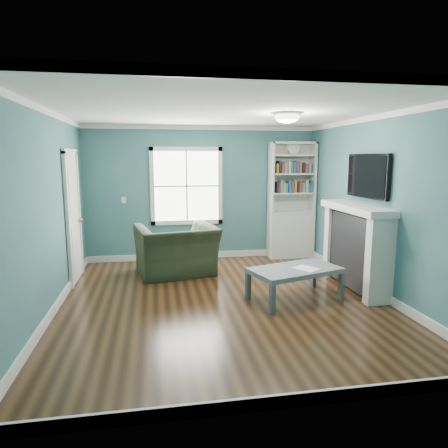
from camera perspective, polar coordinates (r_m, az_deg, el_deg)
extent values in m
plane|color=black|center=(5.72, -0.05, -10.93)|extent=(5.00, 5.00, 0.00)
plane|color=#34616A|center=(7.87, -3.17, 4.38)|extent=(4.50, 0.00, 4.50)
plane|color=#34616A|center=(3.01, 8.11, -3.88)|extent=(4.50, 0.00, 4.50)
plane|color=#34616A|center=(5.49, -23.86, 1.41)|extent=(0.00, 5.00, 5.00)
plane|color=#34616A|center=(6.20, 20.93, 2.42)|extent=(0.00, 5.00, 5.00)
plane|color=white|center=(5.40, -0.05, 15.92)|extent=(5.00, 5.00, 0.00)
cube|color=white|center=(8.06, -3.08, -4.45)|extent=(4.50, 0.03, 0.12)
cube|color=white|center=(3.52, 7.52, -23.88)|extent=(4.50, 0.03, 0.12)
cube|color=white|center=(5.78, -22.89, -10.85)|extent=(0.03, 5.00, 0.12)
cube|color=white|center=(6.45, 20.16, -8.59)|extent=(0.03, 5.00, 0.12)
cube|color=white|center=(7.84, -3.24, 13.58)|extent=(4.50, 0.04, 0.08)
cube|color=white|center=(3.01, 8.58, 20.30)|extent=(4.50, 0.04, 0.08)
cube|color=white|center=(5.48, -24.55, 14.59)|extent=(0.04, 5.00, 0.08)
cube|color=white|center=(6.18, 21.46, 14.09)|extent=(0.04, 5.00, 0.08)
cube|color=white|center=(7.82, -5.37, 5.42)|extent=(1.24, 0.01, 1.34)
cube|color=white|center=(7.78, -10.23, 5.30)|extent=(0.08, 0.06, 1.50)
cube|color=white|center=(7.89, -0.55, 5.49)|extent=(0.08, 0.06, 1.50)
cube|color=white|center=(7.89, -5.28, 0.26)|extent=(1.40, 0.06, 0.08)
cube|color=white|center=(7.79, -5.44, 10.63)|extent=(1.40, 0.06, 0.08)
cube|color=white|center=(7.81, -5.36, 5.41)|extent=(1.24, 0.03, 0.03)
cube|color=white|center=(7.81, -5.36, 5.41)|extent=(0.03, 0.03, 1.34)
cube|color=silver|center=(8.19, 9.46, -1.55)|extent=(0.90, 0.35, 0.90)
cube|color=silver|center=(7.92, 6.73, 6.53)|extent=(0.04, 0.35, 1.40)
cube|color=silver|center=(8.20, 12.53, 6.47)|extent=(0.04, 0.35, 1.40)
cube|color=silver|center=(8.21, 9.30, 6.57)|extent=(0.90, 0.02, 1.40)
cube|color=silver|center=(8.05, 9.82, 11.35)|extent=(0.90, 0.35, 0.04)
cube|color=silver|center=(8.11, 9.55, 1.71)|extent=(0.84, 0.33, 0.03)
cube|color=silver|center=(8.07, 9.62, 4.38)|extent=(0.84, 0.33, 0.03)
cube|color=silver|center=(8.05, 9.70, 7.08)|extent=(0.84, 0.33, 0.03)
cube|color=silver|center=(8.04, 9.77, 9.64)|extent=(0.84, 0.33, 0.03)
cube|color=black|center=(8.04, 9.70, 5.26)|extent=(0.70, 0.25, 0.22)
cube|color=maroon|center=(8.02, 9.77, 7.97)|extent=(0.70, 0.25, 0.22)
cylinder|color=beige|center=(8.00, 9.92, 10.68)|extent=(0.26, 0.06, 0.26)
cube|color=black|center=(6.41, 18.42, -3.59)|extent=(0.30, 1.20, 1.10)
cube|color=black|center=(6.44, 18.17, -5.34)|extent=(0.22, 0.65, 0.70)
cube|color=silver|center=(5.83, 21.35, -5.02)|extent=(0.36, 0.16, 1.20)
cube|color=silver|center=(6.98, 15.69, -2.42)|extent=(0.36, 0.16, 1.20)
cube|color=silver|center=(6.28, 18.40, 2.18)|extent=(0.44, 1.58, 0.10)
cube|color=black|center=(6.31, 19.83, 6.47)|extent=(0.06, 1.10, 0.65)
cube|color=silver|center=(6.88, -20.75, 0.75)|extent=(0.04, 0.80, 2.05)
cube|color=white|center=(6.44, -21.40, 0.16)|extent=(0.05, 0.08, 2.13)
cube|color=white|center=(7.32, -20.02, 1.27)|extent=(0.05, 0.08, 2.13)
cube|color=white|center=(6.81, -21.19, 9.64)|extent=(0.05, 0.98, 0.08)
sphere|color=#BF8C3F|center=(7.17, -19.80, 0.53)|extent=(0.07, 0.07, 0.07)
ellipsoid|color=white|center=(5.71, 9.01, 14.85)|extent=(0.34, 0.34, 0.15)
cylinder|color=white|center=(5.71, 9.03, 15.30)|extent=(0.38, 0.38, 0.03)
cube|color=white|center=(7.83, -14.13, 3.35)|extent=(0.08, 0.01, 0.12)
imported|color=#222C1B|center=(6.91, -6.84, -2.53)|extent=(1.44, 1.08, 1.14)
cube|color=#4B555A|center=(5.26, 6.91, -10.60)|extent=(0.09, 0.09, 0.39)
cube|color=#4B555A|center=(5.98, 16.42, -8.47)|extent=(0.09, 0.09, 0.39)
cube|color=#4B555A|center=(5.75, 3.45, -8.80)|extent=(0.09, 0.09, 0.39)
cube|color=#4B555A|center=(6.41, 12.63, -7.09)|extent=(0.09, 0.09, 0.39)
cube|color=#525C69|center=(5.76, 10.13, -6.54)|extent=(1.39, 1.02, 0.07)
cube|color=white|center=(5.75, 11.69, -6.23)|extent=(0.39, 0.41, 0.00)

